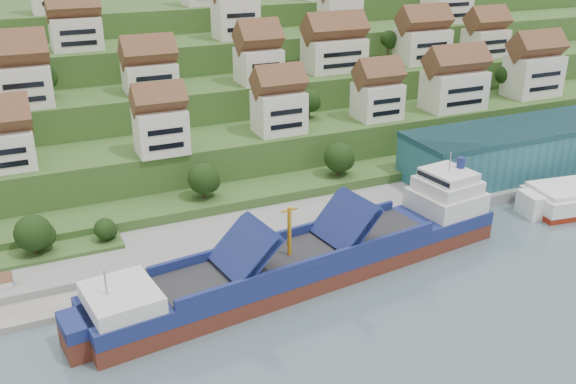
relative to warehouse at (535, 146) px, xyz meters
name	(u,v)px	position (x,y,z in m)	size (l,w,h in m)	color
ground	(363,260)	(-52.00, -17.00, -7.20)	(300.00, 300.00, 0.00)	slate
quay	(412,200)	(-32.00, -2.00, -6.10)	(180.00, 14.00, 2.20)	gray
hillside	(185,71)	(-52.00, 86.55, 3.46)	(260.00, 128.00, 31.00)	#2D4C1E
hillside_village	(261,45)	(-44.67, 44.51, 17.51)	(153.05, 65.04, 29.44)	white
hillside_trees	(214,99)	(-61.73, 28.63, 10.15)	(142.43, 62.21, 32.05)	#1C3712
warehouse	(535,146)	(0.00, 0.00, 0.00)	(60.00, 15.00, 10.00)	#265F69
flagpole	(422,183)	(-33.89, -7.00, -0.32)	(1.28, 0.16, 8.00)	gray
cargo_ship	(319,258)	(-60.70, -18.19, -4.21)	(70.33, 19.52, 15.31)	#58271B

